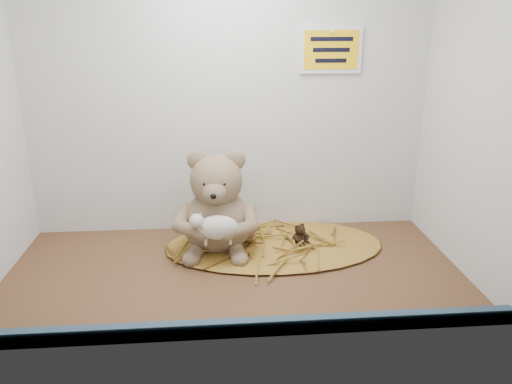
{
  "coord_description": "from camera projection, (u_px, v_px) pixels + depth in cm",
  "views": [
    {
      "loc": [
        -4.26,
        -118.83,
        63.5
      ],
      "look_at": [
        5.99,
        4.01,
        20.62
      ],
      "focal_mm": 35.0,
      "sensor_mm": 36.0,
      "label": 1
    }
  ],
  "objects": [
    {
      "name": "wall_sign",
      "position": [
        331.0,
        50.0,
        1.45
      ],
      "size": [
        16.0,
        1.2,
        11.0
      ],
      "primitive_type": "cube",
      "color": "#DDA90B",
      "rests_on": "back_wall"
    },
    {
      "name": "front_rail",
      "position": [
        241.0,
        328.0,
        1.05
      ],
      "size": [
        119.28,
        2.2,
        3.6
      ],
      "primitive_type": "cube",
      "color": "#324D60",
      "rests_on": "shelf_floor"
    },
    {
      "name": "main_teddy",
      "position": [
        217.0,
        202.0,
        1.4
      ],
      "size": [
        26.02,
        27.22,
        29.54
      ],
      "primitive_type": null,
      "rotation": [
        0.0,
        0.0,
        -0.09
      ],
      "color": "#866D52",
      "rests_on": "shelf_floor"
    },
    {
      "name": "toy_lamb",
      "position": [
        218.0,
        227.0,
        1.32
      ],
      "size": [
        14.14,
        8.63,
        9.14
      ],
      "primitive_type": null,
      "color": "beige",
      "rests_on": "main_teddy"
    },
    {
      "name": "mini_teddy_brown",
      "position": [
        300.0,
        233.0,
        1.45
      ],
      "size": [
        7.15,
        7.22,
        6.22
      ],
      "primitive_type": null,
      "rotation": [
        0.0,
        0.0,
        0.61
      ],
      "color": "black",
      "rests_on": "straw_bed"
    },
    {
      "name": "straw_bed",
      "position": [
        274.0,
        245.0,
        1.47
      ],
      "size": [
        64.0,
        37.16,
        1.24
      ],
      "primitive_type": "ellipsoid",
      "color": "olive",
      "rests_on": "shelf_floor"
    },
    {
      "name": "alcove_shell",
      "position": [
        231.0,
        96.0,
        1.27
      ],
      "size": [
        120.4,
        60.2,
        90.4
      ],
      "color": "#472B18",
      "rests_on": "ground"
    },
    {
      "name": "mini_teddy_tan",
      "position": [
        249.0,
        232.0,
        1.46
      ],
      "size": [
        7.61,
        7.69,
        6.65
      ],
      "primitive_type": null,
      "rotation": [
        0.0,
        0.0,
        -0.59
      ],
      "color": "brown",
      "rests_on": "straw_bed"
    }
  ]
}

